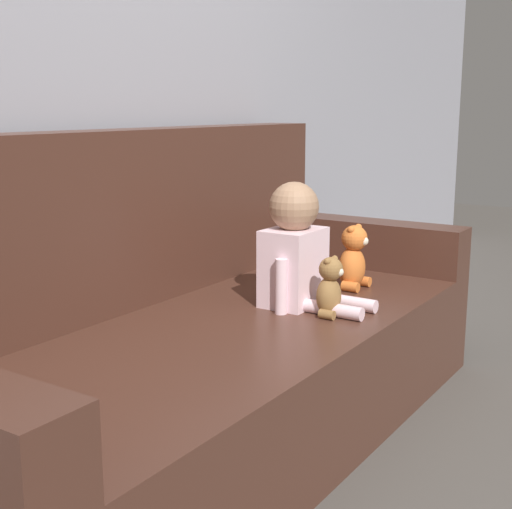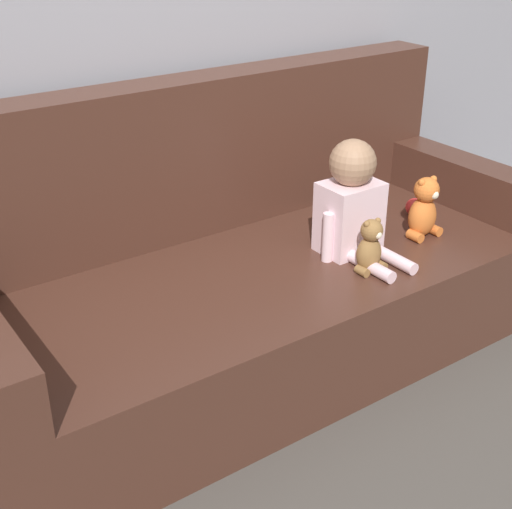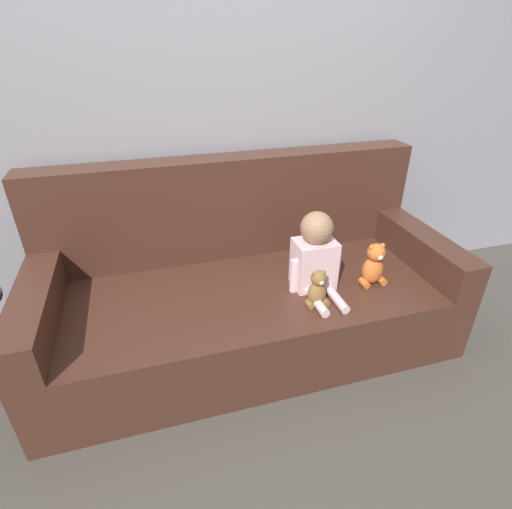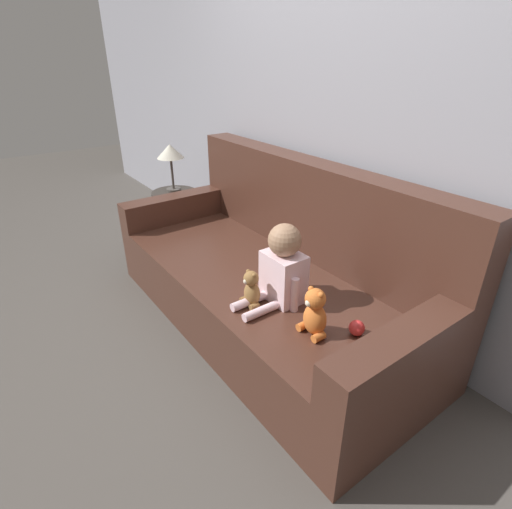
{
  "view_description": "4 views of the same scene",
  "coord_description": "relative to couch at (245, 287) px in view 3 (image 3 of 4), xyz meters",
  "views": [
    {
      "loc": [
        -1.7,
        -1.29,
        1.05
      ],
      "look_at": [
        0.02,
        -0.15,
        0.62
      ],
      "focal_mm": 50.0,
      "sensor_mm": 36.0,
      "label": 1
    },
    {
      "loc": [
        -1.3,
        -1.83,
        1.55
      ],
      "look_at": [
        -0.11,
        -0.13,
        0.5
      ],
      "focal_mm": 50.0,
      "sensor_mm": 36.0,
      "label": 2
    },
    {
      "loc": [
        -0.46,
        -1.73,
        1.58
      ],
      "look_at": [
        0.01,
        -0.1,
        0.62
      ],
      "focal_mm": 28.0,
      "sensor_mm": 36.0,
      "label": 3
    },
    {
      "loc": [
        1.67,
        -1.25,
        1.54
      ],
      "look_at": [
        0.04,
        -0.07,
        0.52
      ],
      "focal_mm": 28.0,
      "sensor_mm": 36.0,
      "label": 4
    }
  ],
  "objects": [
    {
      "name": "person_baby",
      "position": [
        0.32,
        -0.19,
        0.26
      ],
      "size": [
        0.28,
        0.37,
        0.42
      ],
      "color": "silver",
      "rests_on": "couch"
    },
    {
      "name": "plush_toy_side",
      "position": [
        0.63,
        -0.26,
        0.19
      ],
      "size": [
        0.14,
        0.11,
        0.24
      ],
      "color": "orange",
      "rests_on": "couch"
    },
    {
      "name": "toy_ball",
      "position": [
        0.76,
        -0.1,
        0.11
      ],
      "size": [
        0.07,
        0.07,
        0.07
      ],
      "color": "red",
      "rests_on": "couch"
    },
    {
      "name": "ground_plane",
      "position": [
        0.0,
        -0.08,
        -0.31
      ],
      "size": [
        12.0,
        12.0,
        0.0
      ],
      "primitive_type": "plane",
      "color": "#4C4742"
    },
    {
      "name": "teddy_bear_brown",
      "position": [
        0.27,
        -0.35,
        0.17
      ],
      "size": [
        0.11,
        0.09,
        0.19
      ],
      "color": "olive",
      "rests_on": "couch"
    },
    {
      "name": "wall_back",
      "position": [
        0.0,
        0.48,
        0.99
      ],
      "size": [
        8.0,
        0.05,
        2.6
      ],
      "color": "#93939E",
      "rests_on": "ground_plane"
    },
    {
      "name": "couch",
      "position": [
        0.0,
        0.0,
        0.0
      ],
      "size": [
        2.19,
        0.94,
        0.98
      ],
      "color": "#47281E",
      "rests_on": "ground_plane"
    }
  ]
}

